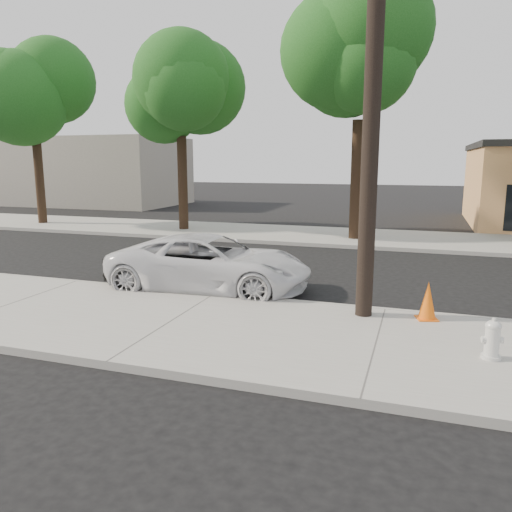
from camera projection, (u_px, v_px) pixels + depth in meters
name	position (u px, v px, depth m)	size (l,w,h in m)	color
ground	(245.00, 280.00, 14.03)	(120.00, 120.00, 0.00)	black
near_sidewalk	(172.00, 324.00, 10.01)	(90.00, 4.40, 0.15)	gray
far_sidewalk	(310.00, 235.00, 21.93)	(90.00, 5.00, 0.15)	gray
curb_near	(215.00, 296.00, 12.06)	(90.00, 0.12, 0.16)	#9E9B93
building_far	(89.00, 171.00, 38.44)	(14.00, 8.00, 5.00)	gray
utility_pole	(373.00, 86.00, 9.51)	(1.40, 0.34, 9.00)	black
tree_a	(34.00, 94.00, 24.43)	(4.65, 4.50, 9.00)	black
tree_b	(183.00, 96.00, 22.20)	(4.34, 4.20, 8.45)	black
tree_c	(365.00, 65.00, 19.16)	(4.96, 4.80, 9.55)	black
police_cruiser	(210.00, 263.00, 12.79)	(2.38, 5.17, 1.44)	silver
fire_hydrant	(492.00, 340.00, 8.01)	(0.34, 0.31, 0.64)	silver
traffic_cone	(428.00, 301.00, 10.01)	(0.49, 0.49, 0.78)	orange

